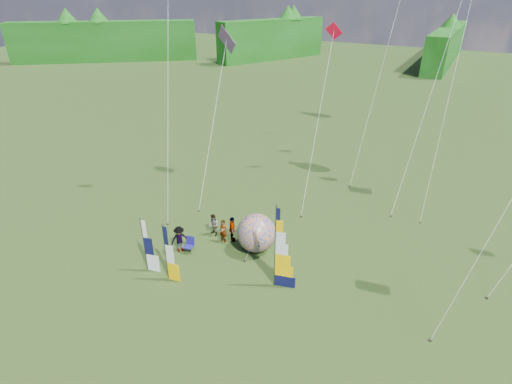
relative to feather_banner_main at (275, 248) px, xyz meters
The scene contains 17 objects.
ground 4.42m from the feather_banner_main, 96.92° to the right, with size 220.00×220.00×0.00m, color #394C1C.
treeline_ring 3.88m from the feather_banner_main, 96.92° to the right, with size 210.00×210.00×8.00m, color #1E601D, non-canonical shape.
feather_banner_main is the anchor object (origin of this frame).
side_banner_left 6.26m from the feather_banner_main, 155.92° to the right, with size 1.02×0.10×3.67m, color #FFBA00, non-canonical shape.
side_banner_far 7.79m from the feather_banner_main, 161.08° to the right, with size 1.05×0.10×3.56m, color white, non-canonical shape.
bol_inflatable 3.87m from the feather_banner_main, 135.40° to the left, with size 2.52×2.52×2.52m, color #0021A1.
spectator_a 5.72m from the feather_banner_main, 155.44° to the left, with size 0.60×0.39×1.65m, color #66594C.
spectator_b 6.73m from the feather_banner_main, 156.57° to the left, with size 0.78×0.39×1.61m, color #66594C.
spectator_c 6.98m from the feather_banner_main, behind, with size 1.20×0.44×1.85m, color #66594C.
spectator_d 5.44m from the feather_banner_main, 149.57° to the left, with size 1.07×0.44×1.83m, color #66594C.
camp_chair 6.54m from the feather_banner_main, behind, with size 0.61×0.61×1.06m, color navy, non-canonical shape.
kite_whale 19.82m from the feather_banner_main, 70.12° to the left, with size 4.03×14.63×22.82m, color black, non-canonical shape.
kite_rainbow_delta 13.67m from the feather_banner_main, 138.86° to the left, with size 5.86×11.61×13.38m, color #D11C46, non-canonical shape.
small_kite_red 13.40m from the feather_banner_main, 101.70° to the left, with size 4.21×11.87×13.21m, color red, non-canonical shape.
small_kite_orange 16.95m from the feather_banner_main, 72.28° to the left, with size 4.08×10.86×17.17m, color orange, non-canonical shape.
small_kite_pink 13.45m from the feather_banner_main, 155.91° to the left, with size 4.85×7.88×17.27m, color #EE53AC, non-canonical shape.
small_kite_green 20.59m from the feather_banner_main, 89.15° to the left, with size 3.03×12.10×19.80m, color green, non-canonical shape.
Camera 1 is at (8.23, -12.63, 15.44)m, focal length 28.00 mm.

